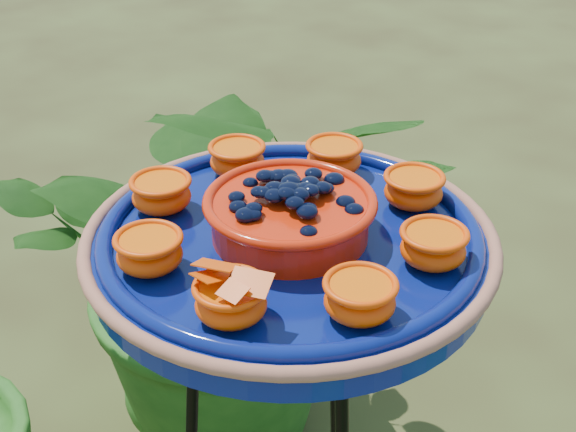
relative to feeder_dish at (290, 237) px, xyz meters
The scene contains 2 objects.
feeder_dish is the anchor object (origin of this frame).
shrub_back_left 0.84m from the feeder_dish, 139.84° to the left, with size 0.88×0.76×0.97m, color #1B4A13.
Camera 1 is at (0.41, -0.57, 1.48)m, focal length 50.00 mm.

